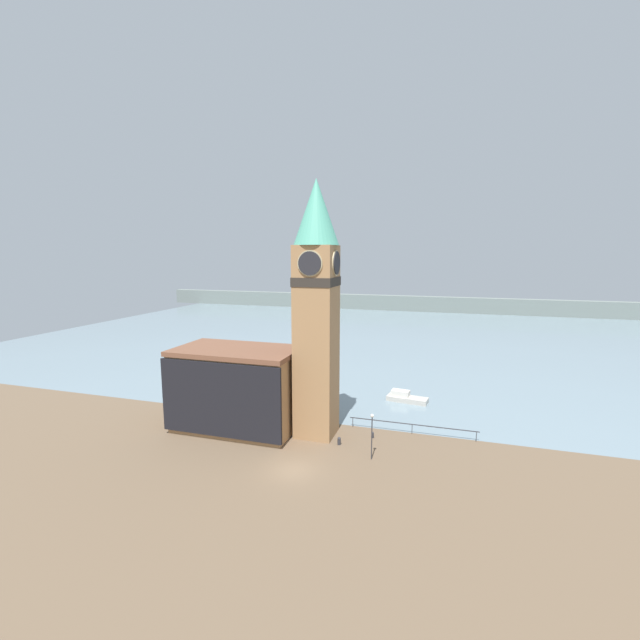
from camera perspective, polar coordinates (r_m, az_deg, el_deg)
The scene contains 10 objects.
ground_plane at distance 39.90m, azimuth -3.60°, elevation -19.37°, with size 160.00×160.00×0.00m, color brown.
water at distance 106.46m, azimuth 10.05°, elevation -1.51°, with size 160.00×120.00×0.00m.
far_shoreline at distance 145.49m, azimuth 12.04°, elevation 2.18°, with size 180.00×3.00×5.00m.
pier_railing at distance 47.39m, azimuth 12.19°, elevation -13.54°, with size 13.40×0.08×1.09m.
clock_tower at distance 43.14m, azimuth -0.48°, elevation 2.22°, with size 4.52×4.52×26.11m.
pier_building at distance 47.67m, azimuth -11.01°, elevation -8.93°, with size 13.30×7.80×8.84m.
boat_near at distance 57.08m, azimuth 11.33°, elevation -10.10°, with size 5.36×2.61×1.37m.
mooring_bollard_near at distance 46.06m, azimuth 7.02°, elevation -14.92°, with size 0.28×0.28×0.64m.
mooring_bollard_far at distance 44.28m, azimuth 2.56°, elevation -15.76°, with size 0.35×0.35×0.79m.
lamp_post at distance 40.67m, azimuth 6.94°, elevation -14.13°, with size 0.32×0.32×4.39m.
Camera 1 is at (12.58, -32.84, 18.84)m, focal length 24.00 mm.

